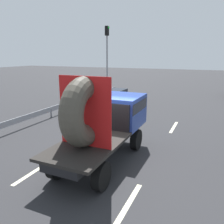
{
  "coord_description": "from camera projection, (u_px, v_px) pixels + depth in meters",
  "views": [
    {
      "loc": [
        3.86,
        -7.59,
        4.12
      ],
      "look_at": [
        0.12,
        0.78,
        1.79
      ],
      "focal_mm": 36.53,
      "sensor_mm": 36.0,
      "label": 1
    }
  ],
  "objects": [
    {
      "name": "lane_dash_right_far",
      "position": [
        174.0,
        127.0,
        13.26
      ],
      "size": [
        0.16,
        2.22,
        0.01
      ],
      "primitive_type": "cube",
      "rotation": [
        0.0,
        0.0,
        1.57
      ],
      "color": "beige",
      "rests_on": "ground_plane"
    },
    {
      "name": "flatbed_truck",
      "position": [
        106.0,
        117.0,
        8.99
      ],
      "size": [
        2.02,
        5.48,
        3.47
      ],
      "color": "black",
      "rests_on": "ground_plane"
    },
    {
      "name": "ground_plane",
      "position": [
        102.0,
        159.0,
        9.26
      ],
      "size": [
        120.0,
        120.0,
        0.0
      ],
      "primitive_type": "plane",
      "color": "#28282B"
    },
    {
      "name": "lane_dash_right_near",
      "position": [
        124.0,
        211.0,
        6.15
      ],
      "size": [
        0.16,
        2.83,
        0.01
      ],
      "primitive_type": "cube",
      "rotation": [
        0.0,
        0.0,
        1.57
      ],
      "color": "beige",
      "rests_on": "ground_plane"
    },
    {
      "name": "traffic_light",
      "position": [
        107.0,
        52.0,
        22.83
      ],
      "size": [
        0.42,
        0.36,
        6.82
      ],
      "color": "gray",
      "rests_on": "ground_plane"
    },
    {
      "name": "lane_dash_left_far",
      "position": [
        116.0,
        119.0,
        14.95
      ],
      "size": [
        0.16,
        2.19,
        0.01
      ],
      "primitive_type": "cube",
      "rotation": [
        0.0,
        0.0,
        1.57
      ],
      "color": "beige",
      "rests_on": "ground_plane"
    },
    {
      "name": "distant_sedan",
      "position": [
        115.0,
        96.0,
        19.24
      ],
      "size": [
        1.65,
        3.85,
        1.25
      ],
      "color": "black",
      "rests_on": "ground_plane"
    },
    {
      "name": "lane_dash_left_near",
      "position": [
        35.0,
        171.0,
        8.29
      ],
      "size": [
        0.16,
        2.14,
        0.01
      ],
      "primitive_type": "cube",
      "rotation": [
        0.0,
        0.0,
        1.57
      ],
      "color": "beige",
      "rests_on": "ground_plane"
    },
    {
      "name": "guardrail",
      "position": [
        69.0,
        103.0,
        17.14
      ],
      "size": [
        0.1,
        17.1,
        0.71
      ],
      "color": "gray",
      "rests_on": "ground_plane"
    }
  ]
}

